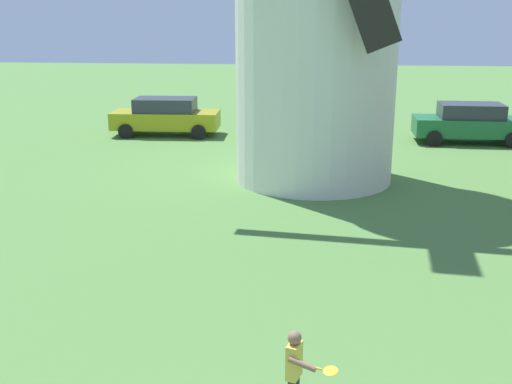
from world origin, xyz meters
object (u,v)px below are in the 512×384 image
object	(u,v)px
player_far	(296,368)
parked_car_green	(470,123)
parked_car_cream	(309,120)
parked_car_mustard	(166,116)

from	to	relation	value
player_far	parked_car_green	bearing A→B (deg)	70.98
parked_car_cream	parked_car_green	world-z (taller)	same
parked_car_cream	player_far	bearing A→B (deg)	-89.77
player_far	parked_car_cream	xyz separation A→B (m)	(-0.07, 18.11, 0.14)
parked_car_mustard	parked_car_green	xyz separation A→B (m)	(12.32, -0.45, -0.00)
parked_car_cream	parked_car_green	distance (m)	6.31
parked_car_mustard	parked_car_green	distance (m)	12.33
parked_car_mustard	parked_car_cream	world-z (taller)	same
player_far	parked_car_mustard	distance (m)	19.50
parked_car_mustard	parked_car_cream	distance (m)	6.03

